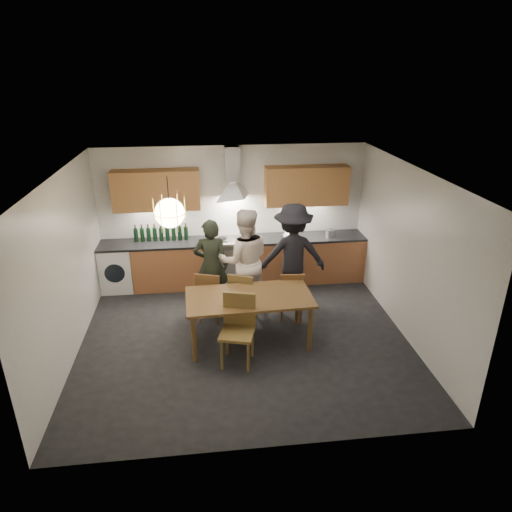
{
  "coord_description": "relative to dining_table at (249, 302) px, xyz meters",
  "views": [
    {
      "loc": [
        -0.54,
        -6.06,
        3.96
      ],
      "look_at": [
        0.23,
        0.4,
        1.2
      ],
      "focal_mm": 32.0,
      "sensor_mm": 36.0,
      "label": 1
    }
  ],
  "objects": [
    {
      "name": "person_right",
      "position": [
        0.88,
        1.19,
        0.22
      ],
      "size": [
        1.18,
        0.68,
        1.82
      ],
      "primitive_type": "imported",
      "rotation": [
        0.0,
        0.0,
        3.14
      ],
      "color": "black",
      "rests_on": "ground"
    },
    {
      "name": "wine_bottles",
      "position": [
        -1.42,
        2.17,
        0.37
      ],
      "size": [
        0.99,
        0.08,
        0.32
      ],
      "color": "black",
      "rests_on": "counter_run"
    },
    {
      "name": "dining_table",
      "position": [
        0.0,
        0.0,
        0.0
      ],
      "size": [
        1.89,
        1.0,
        0.78
      ],
      "rotation": [
        0.0,
        0.0,
        0.04
      ],
      "color": "brown",
      "rests_on": "ground"
    },
    {
      "name": "chair_front",
      "position": [
        -0.2,
        -0.43,
        -0.11
      ],
      "size": [
        0.56,
        0.56,
        1.02
      ],
      "rotation": [
        0.0,
        0.0,
        -0.26
      ],
      "color": "brown",
      "rests_on": "ground"
    },
    {
      "name": "mixing_bowl",
      "position": [
        1.01,
        2.0,
        0.24
      ],
      "size": [
        0.37,
        0.37,
        0.08
      ],
      "primitive_type": "imported",
      "rotation": [
        0.0,
        0.0,
        -0.24
      ],
      "color": "silver",
      "rests_on": "counter_run"
    },
    {
      "name": "person_left",
      "position": [
        -0.53,
        1.12,
        0.12
      ],
      "size": [
        0.62,
        0.43,
        1.63
      ],
      "primitive_type": "imported",
      "rotation": [
        0.0,
        0.0,
        3.08
      ],
      "color": "black",
      "rests_on": "ground"
    },
    {
      "name": "stock_pot",
      "position": [
        1.77,
        2.03,
        0.27
      ],
      "size": [
        0.22,
        0.22,
        0.13
      ],
      "primitive_type": "cylinder",
      "rotation": [
        0.0,
        0.0,
        0.28
      ],
      "color": "silver",
      "rests_on": "counter_run"
    },
    {
      "name": "counter_run",
      "position": [
        -0.04,
        2.07,
        -0.24
      ],
      "size": [
        5.0,
        0.62,
        0.9
      ],
      "color": "#BD7548",
      "rests_on": "ground"
    },
    {
      "name": "range_stove",
      "position": [
        -0.07,
        2.07,
        -0.25
      ],
      "size": [
        0.9,
        0.6,
        0.92
      ],
      "color": "silver",
      "rests_on": "ground"
    },
    {
      "name": "chair_back_mid",
      "position": [
        -0.05,
        0.55,
        -0.18
      ],
      "size": [
        0.53,
        0.53,
        0.9
      ],
      "rotation": [
        0.0,
        0.0,
        2.74
      ],
      "color": "brown",
      "rests_on": "ground"
    },
    {
      "name": "pendant_lamp",
      "position": [
        -1.07,
        0.02,
        1.41
      ],
      "size": [
        0.43,
        0.43,
        0.7
      ],
      "color": "black",
      "rests_on": "ground"
    },
    {
      "name": "wall_fixtures",
      "position": [
        -0.07,
        2.19,
        1.18
      ],
      "size": [
        4.3,
        0.54,
        1.1
      ],
      "color": "tan",
      "rests_on": "ground"
    },
    {
      "name": "chair_back_left",
      "position": [
        -0.58,
        0.68,
        -0.18
      ],
      "size": [
        0.51,
        0.51,
        0.89
      ],
      "rotation": [
        0.0,
        0.0,
        2.82
      ],
      "color": "brown",
      "rests_on": "ground"
    },
    {
      "name": "room_shell",
      "position": [
        -0.07,
        0.12,
        1.01
      ],
      "size": [
        5.02,
        4.52,
        2.61
      ],
      "color": "white",
      "rests_on": "ground"
    },
    {
      "name": "chair_back_right",
      "position": [
        0.76,
        0.57,
        -0.19
      ],
      "size": [
        0.43,
        0.43,
        0.87
      ],
      "rotation": [
        0.0,
        0.0,
        3.05
      ],
      "color": "brown",
      "rests_on": "ground"
    },
    {
      "name": "person_mid",
      "position": [
        0.03,
        1.03,
        0.21
      ],
      "size": [
        0.89,
        0.7,
        1.81
      ],
      "primitive_type": "imported",
      "rotation": [
        0.0,
        0.0,
        3.16
      ],
      "color": "silver",
      "rests_on": "ground"
    },
    {
      "name": "ground",
      "position": [
        -0.07,
        0.12,
        -0.69
      ],
      "size": [
        5.0,
        5.0,
        0.0
      ],
      "primitive_type": "plane",
      "color": "black",
      "rests_on": "ground"
    }
  ]
}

